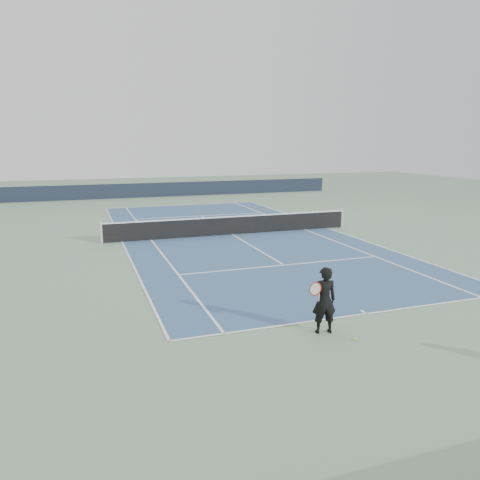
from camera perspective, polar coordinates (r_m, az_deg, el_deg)
name	(u,v)px	position (r m, az deg, el deg)	size (l,w,h in m)	color
ground	(232,235)	(23.87, -0.98, 0.66)	(80.00, 80.00, 0.00)	gray
court_surface	(232,235)	(23.87, -0.98, 0.67)	(10.97, 23.77, 0.01)	#35557D
tennis_net	(232,225)	(23.78, -0.98, 1.85)	(12.90, 0.10, 1.07)	silver
windscreen_far	(167,189)	(40.99, -8.86, 6.10)	(30.00, 0.25, 1.20)	black
tennis_player	(324,300)	(11.76, 10.21, -7.23)	(0.80, 0.55, 1.69)	black
tennis_ball	(355,339)	(11.77, 13.84, -11.63)	(0.07, 0.07, 0.07)	#CDD62B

